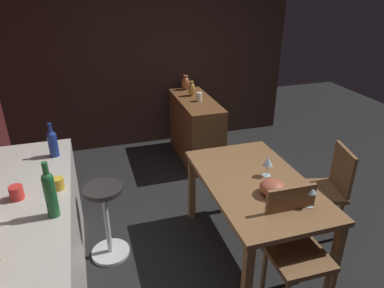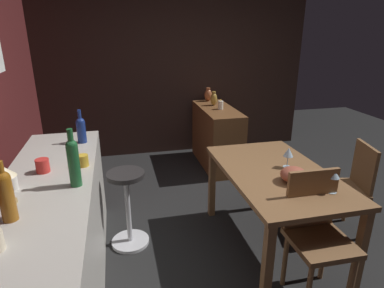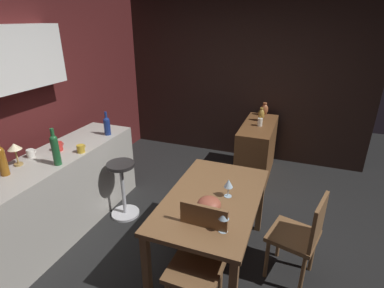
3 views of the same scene
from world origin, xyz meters
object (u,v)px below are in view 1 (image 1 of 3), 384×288
object	(u,v)px
wine_bottle_green	(50,192)
chair_by_doorway	(327,187)
dining_table	(255,190)
wine_glass_right	(311,189)
vase_brass	(192,89)
sideboard_cabinet	(196,129)
vase_copper	(186,83)
fruit_bowl	(273,188)
wine_bottle_cobalt	(53,142)
pillar_candle_tall	(199,97)
chair_near_window	(294,244)
wine_glass_left	(268,162)
bar_stool	(107,220)
cup_mustard	(58,183)
cup_red	(17,193)

from	to	relation	value
wine_bottle_green	chair_by_doorway	bearing A→B (deg)	-82.32
wine_bottle_green	dining_table	bearing A→B (deg)	-81.49
wine_glass_right	vase_brass	bearing A→B (deg)	2.64
sideboard_cabinet	vase_copper	size ratio (longest dim) A/B	5.61
wine_bottle_green	fruit_bowl	bearing A→B (deg)	-89.25
vase_copper	vase_brass	world-z (taller)	vase_copper
wine_bottle_cobalt	pillar_candle_tall	world-z (taller)	wine_bottle_cobalt
chair_near_window	wine_bottle_cobalt	size ratio (longest dim) A/B	3.17
chair_near_window	wine_glass_right	xyz separation A→B (m)	(0.11, -0.16, 0.37)
wine_glass_left	wine_bottle_green	xyz separation A→B (m)	(-0.28, 1.65, 0.20)
bar_stool	wine_bottle_green	world-z (taller)	wine_bottle_green
chair_near_window	wine_glass_left	xyz separation A→B (m)	(0.59, -0.07, 0.36)
wine_bottle_cobalt	chair_near_window	bearing A→B (deg)	-125.99
wine_glass_right	vase_copper	xyz separation A→B (m)	(2.81, 0.11, 0.03)
chair_by_doorway	bar_stool	distance (m)	2.02
bar_stool	cup_mustard	world-z (taller)	cup_mustard
wine_bottle_green	cup_red	bearing A→B (deg)	42.21
cup_red	vase_copper	size ratio (longest dim) A/B	0.64
bar_stool	cup_red	world-z (taller)	cup_red
chair_by_doorway	wine_glass_right	bearing A→B (deg)	131.09
wine_glass_left	vase_brass	size ratio (longest dim) A/B	0.89
wine_glass_left	vase_brass	xyz separation A→B (m)	(2.03, 0.03, 0.04)
cup_red	cup_mustard	world-z (taller)	cup_red
vase_brass	sideboard_cabinet	bearing A→B (deg)	-179.38
vase_brass	fruit_bowl	bearing A→B (deg)	178.38
dining_table	chair_by_doorway	world-z (taller)	chair_by_doorway
chair_near_window	wine_glass_right	bearing A→B (deg)	-54.43
wine_bottle_green	vase_brass	distance (m)	2.83
fruit_bowl	wine_bottle_green	bearing A→B (deg)	90.75
fruit_bowl	wine_glass_right	bearing A→B (deg)	-139.77
fruit_bowl	chair_by_doorway	bearing A→B (deg)	-69.02
cup_mustard	vase_brass	size ratio (longest dim) A/B	0.59
chair_by_doorway	wine_glass_left	world-z (taller)	wine_glass_left
cup_mustard	vase_copper	xyz separation A→B (m)	(2.30, -1.60, -0.03)
wine_glass_left	wine_bottle_green	world-z (taller)	wine_bottle_green
dining_table	pillar_candle_tall	bearing A→B (deg)	-3.61
fruit_bowl	vase_brass	distance (m)	2.30
wine_bottle_green	vase_brass	bearing A→B (deg)	-34.90
cup_red	cup_mustard	distance (m)	0.27
sideboard_cabinet	chair_near_window	world-z (taller)	chair_near_window
chair_by_doorway	cup_mustard	xyz separation A→B (m)	(0.00, 2.29, 0.46)
wine_bottle_green	vase_copper	xyz separation A→B (m)	(2.61, -1.62, -0.16)
bar_stool	cup_mustard	size ratio (longest dim) A/B	6.07
dining_table	chair_near_window	size ratio (longest dim) A/B	1.48
sideboard_cabinet	vase_copper	bearing A→B (deg)	-0.22
wine_glass_right	vase_copper	bearing A→B (deg)	2.29
chair_near_window	vase_copper	size ratio (longest dim) A/B	4.73
sideboard_cabinet	vase_brass	distance (m)	0.53
fruit_bowl	sideboard_cabinet	bearing A→B (deg)	-1.80
bar_stool	wine_bottle_cobalt	size ratio (longest dim) A/B	2.40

